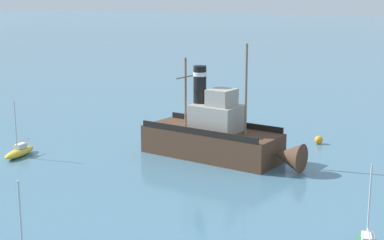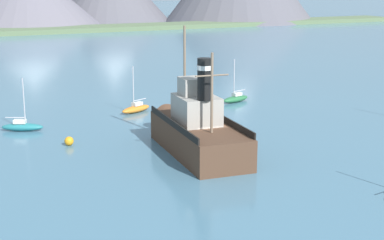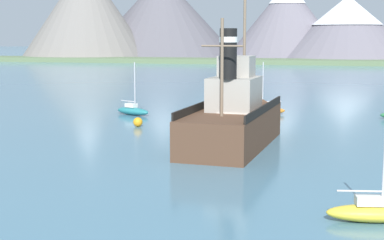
% 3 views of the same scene
% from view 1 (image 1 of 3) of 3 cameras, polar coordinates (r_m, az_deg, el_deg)
% --- Properties ---
extents(ground_plane, '(600.00, 600.00, 0.00)m').
position_cam_1_polar(ground_plane, '(50.62, 1.17, -3.63)').
color(ground_plane, '#477289').
extents(old_tugboat, '(5.37, 14.63, 9.90)m').
position_cam_1_polar(old_tugboat, '(50.02, 2.48, -1.67)').
color(old_tugboat, '#4C3323').
rests_on(old_tugboat, ground).
extents(sailboat_yellow, '(3.93, 1.74, 4.90)m').
position_cam_1_polar(sailboat_yellow, '(52.93, -16.38, -2.95)').
color(sailboat_yellow, gold).
rests_on(sailboat_yellow, ground).
extents(mooring_buoy, '(0.77, 0.77, 0.77)m').
position_cam_1_polar(mooring_buoy, '(56.14, 12.18, -1.90)').
color(mooring_buoy, orange).
rests_on(mooring_buoy, ground).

